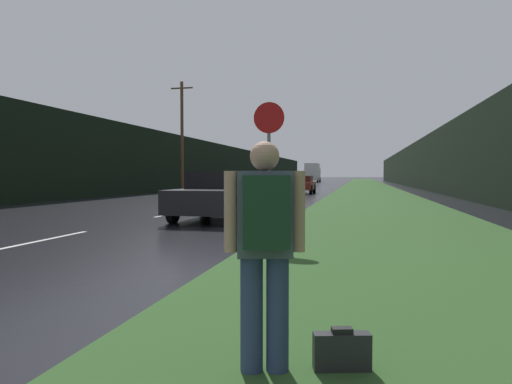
# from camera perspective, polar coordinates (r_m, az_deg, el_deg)

# --- Properties ---
(grass_verge) EXTENTS (6.00, 240.00, 0.02)m
(grass_verge) POSITION_cam_1_polar(r_m,az_deg,el_deg) (40.96, 14.01, 0.09)
(grass_verge) COLOR #2D5123
(grass_verge) RESTS_ON ground_plane
(lane_stripe_b) EXTENTS (0.12, 3.00, 0.01)m
(lane_stripe_b) POSITION_cam_1_polar(r_m,az_deg,el_deg) (11.17, -24.83, -5.43)
(lane_stripe_b) COLOR silver
(lane_stripe_b) RESTS_ON ground_plane
(lane_stripe_c) EXTENTS (0.12, 3.00, 0.01)m
(lane_stripe_c) POSITION_cam_1_polar(r_m,az_deg,el_deg) (17.21, -10.42, -2.66)
(lane_stripe_c) COLOR silver
(lane_stripe_c) RESTS_ON ground_plane
(lane_stripe_d) EXTENTS (0.12, 3.00, 0.01)m
(lane_stripe_d) POSITION_cam_1_polar(r_m,az_deg,el_deg) (23.79, -3.73, -1.31)
(lane_stripe_d) COLOR silver
(lane_stripe_d) RESTS_ON ground_plane
(treeline_far_side) EXTENTS (2.00, 140.00, 5.15)m
(treeline_far_side) POSITION_cam_1_polar(r_m,az_deg,el_deg) (53.83, -5.97, 3.35)
(treeline_far_side) COLOR black
(treeline_far_side) RESTS_ON ground_plane
(treeline_near_side) EXTENTS (2.00, 140.00, 5.04)m
(treeline_near_side) POSITION_cam_1_polar(r_m,az_deg,el_deg) (51.39, 20.53, 3.22)
(treeline_near_side) COLOR black
(treeline_near_side) RESTS_ON ground_plane
(utility_pole_far) EXTENTS (1.80, 0.24, 8.76)m
(utility_pole_far) POSITION_cam_1_polar(r_m,az_deg,el_deg) (36.68, -9.23, 6.93)
(utility_pole_far) COLOR #4C3823
(utility_pole_far) RESTS_ON ground_plane
(stop_sign) EXTENTS (0.65, 0.07, 2.96)m
(stop_sign) POSITION_cam_1_polar(r_m,az_deg,el_deg) (9.60, 1.62, 4.26)
(stop_sign) COLOR slate
(stop_sign) RESTS_ON ground_plane
(hitchhiker_with_backpack) EXTENTS (0.57, 0.48, 1.68)m
(hitchhiker_with_backpack) POSITION_cam_1_polar(r_m,az_deg,el_deg) (3.25, 1.11, -6.20)
(hitchhiker_with_backpack) COLOR navy
(hitchhiker_with_backpack) RESTS_ON ground_plane
(suitcase) EXTENTS (0.43, 0.22, 0.33)m
(suitcase) POSITION_cam_1_polar(r_m,az_deg,el_deg) (3.56, 10.68, -19.06)
(suitcase) COLOR #232326
(suitcase) RESTS_ON ground_plane
(car_passing_near) EXTENTS (2.05, 4.74, 1.55)m
(car_passing_near) POSITION_cam_1_polar(r_m,az_deg,el_deg) (14.84, -4.75, -0.40)
(car_passing_near) COLOR black
(car_passing_near) RESTS_ON ground_plane
(car_passing_far) EXTENTS (2.02, 4.13, 1.36)m
(car_passing_far) POSITION_cam_1_polar(r_m,az_deg,el_deg) (35.63, 5.64, 0.96)
(car_passing_far) COLOR maroon
(car_passing_far) RESTS_ON ground_plane
(delivery_truck) EXTENTS (2.61, 7.86, 3.67)m
(delivery_truck) POSITION_cam_1_polar(r_m,az_deg,el_deg) (90.04, 7.10, 2.43)
(delivery_truck) COLOR gray
(delivery_truck) RESTS_ON ground_plane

